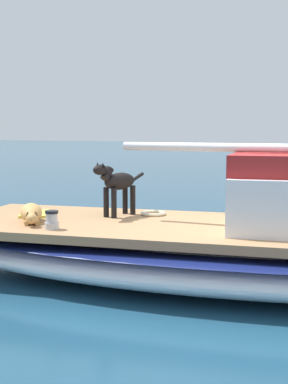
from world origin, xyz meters
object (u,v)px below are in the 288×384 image
object	(u,v)px
dog_tan	(31,213)
deck_winch	(52,221)
deck_towel	(34,214)
dog_black	(117,183)
sailboat_main	(224,254)
coiled_rope	(153,213)

from	to	relation	value
dog_tan	deck_winch	distance (m)	0.57
deck_winch	deck_towel	xyz separation A→B (m)	(-0.79, -0.77, -0.08)
dog_black	sailboat_main	bearing A→B (deg)	83.12
sailboat_main	dog_tan	xyz separation A→B (m)	(0.63, -2.20, 0.43)
sailboat_main	dog_tan	bearing A→B (deg)	-74.01
dog_tan	deck_towel	bearing A→B (deg)	-149.70
coiled_rope	deck_towel	distance (m)	1.54
dog_black	deck_towel	distance (m)	1.16
sailboat_main	deck_winch	world-z (taller)	deck_winch
deck_winch	deck_towel	size ratio (longest dim) A/B	0.38
deck_winch	coiled_rope	xyz separation A→B (m)	(-1.37, 0.67, -0.08)
dog_tan	dog_black	bearing A→B (deg)	136.78
dog_tan	coiled_rope	xyz separation A→B (m)	(-1.07, 1.14, -0.08)
dog_black	dog_tan	size ratio (longest dim) A/B	1.12
sailboat_main	dog_tan	size ratio (longest dim) A/B	9.09
dog_black	deck_towel	world-z (taller)	dog_black
dog_tan	sailboat_main	bearing A→B (deg)	105.99
sailboat_main	deck_towel	bearing A→B (deg)	-86.75
dog_tan	deck_winch	xyz separation A→B (m)	(0.30, 0.48, -0.01)
deck_winch	coiled_rope	distance (m)	1.53
deck_winch	dog_black	bearing A→B (deg)	165.98
dog_black	deck_winch	size ratio (longest dim) A/B	4.39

